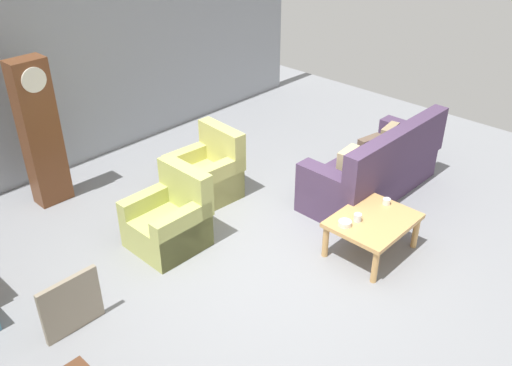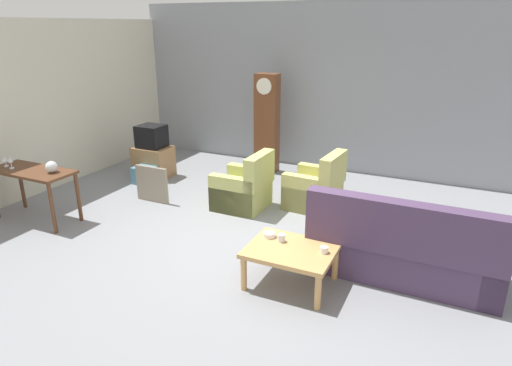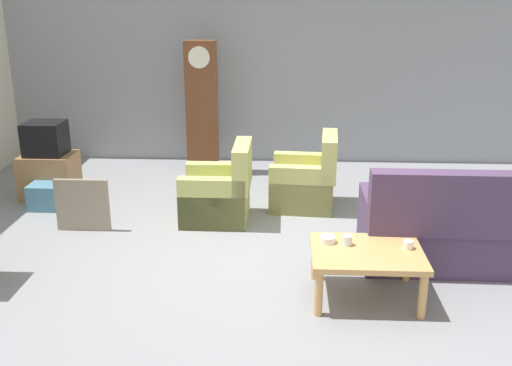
% 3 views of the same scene
% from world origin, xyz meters
% --- Properties ---
extents(ground_plane, '(10.40, 10.40, 0.00)m').
position_xyz_m(ground_plane, '(0.00, 0.00, 0.00)').
color(ground_plane, gray).
extents(garage_door_wall, '(8.40, 0.16, 3.20)m').
position_xyz_m(garage_door_wall, '(0.00, 3.60, 1.60)').
color(garage_door_wall, gray).
rests_on(garage_door_wall, ground_plane).
extents(couch_floral, '(2.11, 0.90, 1.04)m').
position_xyz_m(couch_floral, '(1.95, -0.11, 0.36)').
color(couch_floral, '#4C3856').
rests_on(couch_floral, ground_plane).
extents(armchair_olive_near, '(0.79, 0.76, 0.92)m').
position_xyz_m(armchair_olive_near, '(-0.63, 0.97, 0.31)').
color(armchair_olive_near, '#B7BC66').
rests_on(armchair_olive_near, ground_plane).
extents(armchair_olive_far, '(0.85, 0.82, 0.92)m').
position_xyz_m(armchair_olive_far, '(0.40, 1.47, 0.31)').
color(armchair_olive_far, '#C3C06A').
rests_on(armchair_olive_far, ground_plane).
extents(coffee_table_wood, '(0.96, 0.76, 0.45)m').
position_xyz_m(coffee_table_wood, '(0.85, -0.80, 0.38)').
color(coffee_table_wood, tan).
rests_on(coffee_table_wood, ground_plane).
extents(grandfather_clock, '(0.44, 0.30, 1.91)m').
position_xyz_m(grandfather_clock, '(-1.08, 2.87, 0.96)').
color(grandfather_clock, brown).
rests_on(grandfather_clock, ground_plane).
extents(tv_stand_cabinet, '(0.68, 0.52, 0.58)m').
position_xyz_m(tv_stand_cabinet, '(-2.92, 1.65, 0.29)').
color(tv_stand_cabinet, '#997047').
rests_on(tv_stand_cabinet, ground_plane).
extents(tv_crt, '(0.48, 0.44, 0.42)m').
position_xyz_m(tv_crt, '(-2.92, 1.65, 0.79)').
color(tv_crt, black).
rests_on(tv_crt, tv_stand_cabinet).
extents(framed_picture_leaning, '(0.60, 0.05, 0.60)m').
position_xyz_m(framed_picture_leaning, '(-2.12, 0.57, 0.30)').
color(framed_picture_leaning, gray).
rests_on(framed_picture_leaning, ground_plane).
extents(storage_box_blue, '(0.39, 0.46, 0.31)m').
position_xyz_m(storage_box_blue, '(-2.81, 1.30, 0.16)').
color(storage_box_blue, teal).
rests_on(storage_box_blue, ground_plane).
extents(cup_white_porcelain, '(0.09, 0.09, 0.07)m').
position_xyz_m(cup_white_porcelain, '(1.21, -0.74, 0.48)').
color(cup_white_porcelain, white).
rests_on(cup_white_porcelain, coffee_table_wood).
extents(cup_blue_rimmed, '(0.09, 0.09, 0.09)m').
position_xyz_m(cup_blue_rimmed, '(0.69, -0.69, 0.49)').
color(cup_blue_rimmed, silver).
rests_on(cup_blue_rimmed, coffee_table_wood).
extents(bowl_white_stacked, '(0.14, 0.14, 0.06)m').
position_xyz_m(bowl_white_stacked, '(0.52, -0.64, 0.48)').
color(bowl_white_stacked, white).
rests_on(bowl_white_stacked, coffee_table_wood).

